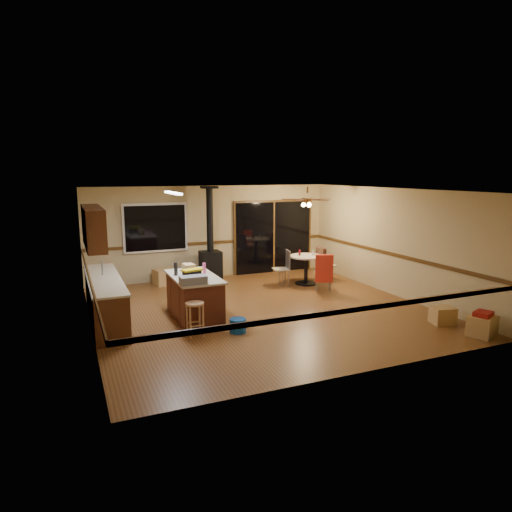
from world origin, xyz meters
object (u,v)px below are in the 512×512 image
bar_stool (195,319)px  chair_right (322,260)px  dining_table (306,265)px  box_corner_a (482,326)px  kitchen_island (194,297)px  box_corner_b (443,315)px  blue_bucket (238,325)px  toolbox_black (192,275)px  chair_left (285,264)px  wood_stove (210,255)px  toolbox_grey (193,280)px  box_under_window (164,277)px  chair_near (324,268)px

bar_stool → chair_right: (4.32, 2.73, 0.28)m
dining_table → box_corner_a: 4.87m
kitchen_island → box_corner_b: (4.45, -2.25, -0.28)m
bar_stool → box_corner_b: bearing=-15.0°
chair_right → blue_bucket: bearing=-140.9°
toolbox_black → box_corner_b: bearing=-22.5°
chair_left → wood_stove: bearing=142.0°
kitchen_island → wood_stove: 3.33m
toolbox_grey → toolbox_black: bearing=78.5°
blue_bucket → dining_table: bearing=43.0°
wood_stove → toolbox_black: (-1.43, -3.39, 0.26)m
wood_stove → chair_left: (1.65, -1.28, -0.14)m
kitchen_island → toolbox_grey: size_ratio=3.38×
box_under_window → toolbox_grey: bearing=-93.3°
blue_bucket → chair_right: bearing=39.1°
chair_left → box_corner_b: chair_left is taller
kitchen_island → blue_bucket: 1.28m
chair_near → box_under_window: size_ratio=1.30×
box_under_window → chair_near: bearing=-32.7°
blue_bucket → wood_stove: bearing=79.5°
chair_left → chair_right: (1.11, -0.02, 0.01)m
bar_stool → chair_near: 4.24m
blue_bucket → toolbox_black: bearing=129.9°
kitchen_island → box_corner_b: bearing=-26.8°
chair_near → box_corner_a: size_ratio=1.41×
chair_left → toolbox_grey: bearing=-142.2°
toolbox_grey → blue_bucket: size_ratio=1.58×
chair_left → chair_right: same height
toolbox_grey → box_corner_b: 4.97m
chair_left → box_corner_a: 5.11m
kitchen_island → toolbox_black: bearing=-110.0°
box_corner_a → blue_bucket: bearing=154.7°
bar_stool → box_corner_b: 4.88m
dining_table → kitchen_island: bearing=-154.5°
chair_near → box_corner_a: (1.03, -3.87, -0.41)m
blue_bucket → kitchen_island: bearing=115.1°
chair_left → dining_table: bearing=-7.4°
chair_left → chair_near: (0.62, -0.95, 0.01)m
wood_stove → bar_stool: (-1.56, -4.03, -0.41)m
blue_bucket → box_corner_b: bearing=-15.9°
chair_right → toolbox_grey: bearing=-150.3°
chair_left → chair_near: 1.13m
toolbox_grey → toolbox_black: (0.07, 0.33, 0.02)m
toolbox_grey → box_corner_b: toolbox_grey is taller
chair_left → box_under_window: size_ratio=0.96×
kitchen_island → dining_table: 3.93m
toolbox_grey → blue_bucket: bearing=-32.1°
blue_bucket → box_corner_b: 4.08m
chair_near → box_under_window: 4.23m
blue_bucket → dining_table: (3.02, 2.81, 0.40)m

